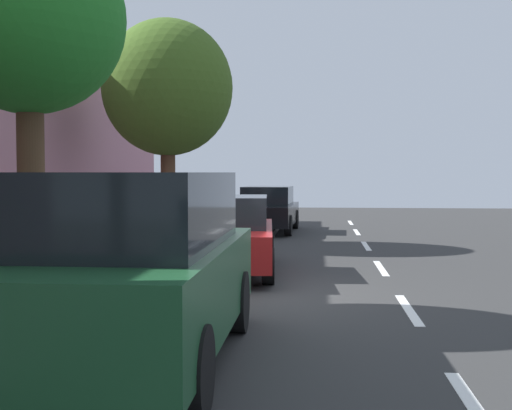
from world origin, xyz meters
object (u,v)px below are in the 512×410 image
at_px(bicycle_at_curb, 229,232).
at_px(fire_hydrant, 14,305).
at_px(street_tree_near_cyclist, 167,89).
at_px(street_tree_mid_block, 29,22).
at_px(pedestrian_on_phone, 128,205).
at_px(parked_sedan_black_nearest, 268,209).
at_px(parked_suv_green_mid, 137,266).
at_px(cyclist_with_backpack, 223,206).
at_px(parked_sedan_red_second, 228,235).

height_order(bicycle_at_curb, fire_hydrant, fire_hydrant).
bearing_deg(street_tree_near_cyclist, street_tree_mid_block, 90.00).
height_order(bicycle_at_curb, street_tree_near_cyclist, street_tree_near_cyclist).
bearing_deg(bicycle_at_curb, pedestrian_on_phone, -4.64).
distance_m(parked_sedan_black_nearest, parked_suv_green_mid, 15.55).
bearing_deg(cyclist_with_backpack, fire_hydrant, 86.67).
relative_size(street_tree_mid_block, fire_hydrant, 6.40).
distance_m(cyclist_with_backpack, fire_hydrant, 11.55).
xyz_separation_m(parked_sedan_black_nearest, parked_sedan_red_second, (0.13, 9.21, 0.00)).
bearing_deg(parked_suv_green_mid, fire_hydrant, -7.72).
bearing_deg(fire_hydrant, parked_suv_green_mid, 172.28).
distance_m(parked_sedan_black_nearest, street_tree_mid_block, 13.76).
bearing_deg(pedestrian_on_phone, parked_suv_green_mid, 106.45).
relative_size(parked_sedan_black_nearest, street_tree_near_cyclist, 0.75).
distance_m(parked_sedan_black_nearest, fire_hydrant, 15.44).
bearing_deg(parked_sedan_red_second, bicycle_at_curb, -82.83).
height_order(parked_sedan_red_second, street_tree_mid_block, street_tree_mid_block).
bearing_deg(pedestrian_on_phone, parked_sedan_red_second, 124.10).
height_order(parked_sedan_black_nearest, fire_hydrant, parked_sedan_black_nearest).
xyz_separation_m(parked_sedan_black_nearest, cyclist_with_backpack, (0.97, 3.84, 0.30)).
bearing_deg(bicycle_at_curb, fire_hydrant, 85.38).
bearing_deg(street_tree_near_cyclist, parked_suv_green_mid, 101.07).
xyz_separation_m(parked_sedan_black_nearest, parked_suv_green_mid, (0.22, 15.55, 0.27)).
bearing_deg(parked_suv_green_mid, parked_sedan_red_second, -90.84).
distance_m(parked_suv_green_mid, street_tree_near_cyclist, 11.87).
height_order(parked_suv_green_mid, cyclist_with_backpack, parked_suv_green_mid).
height_order(parked_suv_green_mid, street_tree_near_cyclist, street_tree_near_cyclist).
distance_m(street_tree_near_cyclist, pedestrian_on_phone, 3.42).
height_order(parked_sedan_black_nearest, parked_sedan_red_second, same).
bearing_deg(street_tree_near_cyclist, parked_sedan_red_second, 115.14).
height_order(parked_sedan_black_nearest, parked_suv_green_mid, parked_suv_green_mid).
xyz_separation_m(bicycle_at_curb, cyclist_with_backpack, (0.22, -0.45, 0.67)).
height_order(parked_suv_green_mid, pedestrian_on_phone, parked_suv_green_mid).
bearing_deg(bicycle_at_curb, parked_suv_green_mid, 92.67).
height_order(cyclist_with_backpack, fire_hydrant, cyclist_with_backpack).
distance_m(cyclist_with_backpack, pedestrian_on_phone, 2.65).
xyz_separation_m(parked_sedan_black_nearest, fire_hydrant, (1.64, 15.36, -0.20)).
distance_m(street_tree_mid_block, pedestrian_on_phone, 9.63).
xyz_separation_m(parked_suv_green_mid, street_tree_near_cyclist, (2.19, -11.21, 3.23)).
distance_m(parked_sedan_red_second, street_tree_near_cyclist, 6.42).
distance_m(parked_sedan_black_nearest, cyclist_with_backpack, 3.97).
relative_size(parked_sedan_red_second, cyclist_with_backpack, 2.62).
xyz_separation_m(bicycle_at_curb, street_tree_near_cyclist, (1.67, 0.04, 3.88)).
xyz_separation_m(street_tree_near_cyclist, pedestrian_on_phone, (1.20, -0.28, -3.19)).
relative_size(cyclist_with_backpack, pedestrian_on_phone, 1.03).
xyz_separation_m(parked_sedan_red_second, street_tree_mid_block, (2.29, 3.91, 3.35)).
bearing_deg(bicycle_at_curb, cyclist_with_backpack, -63.69).
relative_size(parked_sedan_black_nearest, street_tree_mid_block, 0.83).
xyz_separation_m(parked_sedan_red_second, bicycle_at_curb, (0.62, -4.91, -0.37)).
bearing_deg(parked_sedan_red_second, street_tree_near_cyclist, -64.86).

